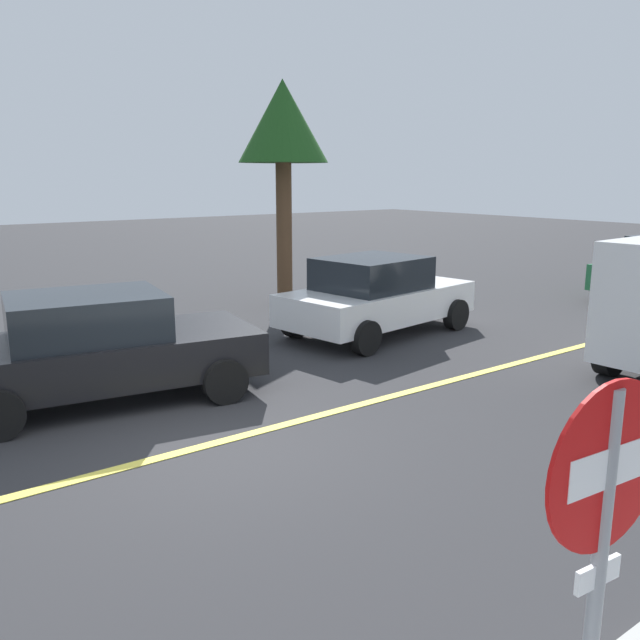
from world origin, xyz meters
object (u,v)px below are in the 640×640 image
Objects in this scene: stop_sign at (601,545)px; car_white_near_curb at (376,295)px; tree_left_verge at (283,127)px; car_black_approaching at (100,347)px.

car_white_near_curb is (6.12, 8.39, -0.80)m from stop_sign.
stop_sign is at bearing -126.13° from car_white_near_curb.
stop_sign is at bearing -117.75° from tree_left_verge.
stop_sign is 7.75m from car_black_approaching.
car_black_approaching is 8.10m from tree_left_verge.
stop_sign is 10.41m from car_white_near_curb.
car_black_approaching is at bearing -144.24° from tree_left_verge.
tree_left_verge is at bearing 87.09° from car_white_near_curb.
car_white_near_curb is at bearing 6.82° from car_black_approaching.
stop_sign is 13.79m from tree_left_verge.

